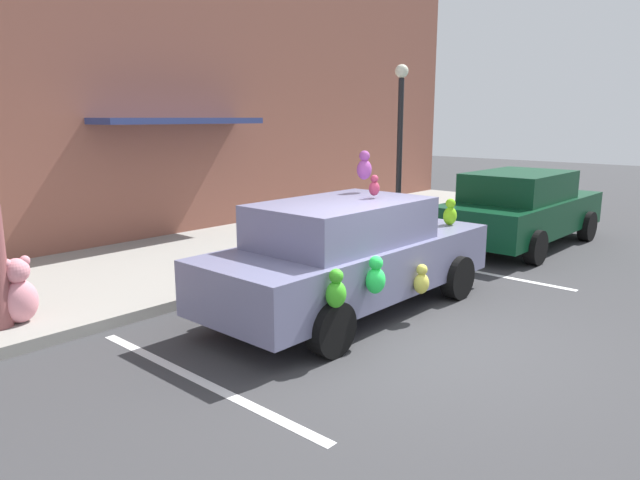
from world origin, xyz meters
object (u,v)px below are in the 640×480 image
(parked_sedan_behind, at_px, (521,208))
(teddy_bear_on_sidewalk, at_px, (19,292))
(plush_covered_car, at_px, (350,254))
(street_lamp_post, at_px, (400,130))

(parked_sedan_behind, height_order, teddy_bear_on_sidewalk, parked_sedan_behind)
(plush_covered_car, xyz_separation_m, parked_sedan_behind, (5.55, -0.01, -0.01))
(parked_sedan_behind, distance_m, teddy_bear_on_sidewalk, 9.27)
(teddy_bear_on_sidewalk, bearing_deg, plush_covered_car, -35.71)
(plush_covered_car, xyz_separation_m, teddy_bear_on_sidewalk, (-3.39, 2.44, -0.27))
(plush_covered_car, xyz_separation_m, street_lamp_post, (4.44, 2.26, 1.55))
(teddy_bear_on_sidewalk, relative_size, street_lamp_post, 0.23)
(teddy_bear_on_sidewalk, bearing_deg, street_lamp_post, -1.26)
(parked_sedan_behind, xyz_separation_m, street_lamp_post, (-1.11, 2.28, 1.56))
(plush_covered_car, distance_m, parked_sedan_behind, 5.55)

